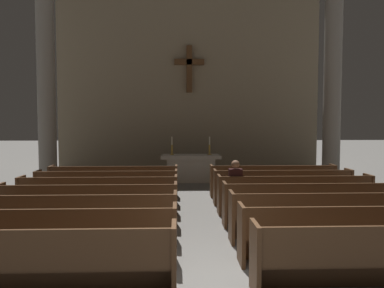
{
  "coord_description": "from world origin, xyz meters",
  "views": [
    {
      "loc": [
        -0.47,
        -4.78,
        2.25
      ],
      "look_at": [
        0.0,
        7.97,
        1.49
      ],
      "focal_mm": 35.41,
      "sensor_mm": 36.0,
      "label": 1
    }
  ],
  "objects_px": {
    "pew_left_row_7": "(114,181)",
    "column_right_second": "(332,90)",
    "pew_left_row_2": "(55,236)",
    "pew_right_row_5": "(294,194)",
    "lone_worshipper": "(235,186)",
    "pew_left_row_1": "(28,262)",
    "altar": "(191,167)",
    "pew_right_row_2": "(357,233)",
    "pew_right_row_3": "(330,216)",
    "candlestick_right": "(210,149)",
    "pew_right_row_7": "(273,180)",
    "pew_left_row_6": "(107,188)",
    "candlestick_left": "(172,149)",
    "pew_left_row_3": "(74,219)",
    "pew_left_row_4": "(88,206)",
    "pew_right_row_6": "(282,187)",
    "column_left_second": "(46,90)",
    "pew_right_row_4": "(310,204)"
  },
  "relations": [
    {
      "from": "candlestick_left",
      "to": "column_left_second",
      "type": "bearing_deg",
      "value": -171.64
    },
    {
      "from": "pew_right_row_5",
      "to": "pew_right_row_7",
      "type": "bearing_deg",
      "value": 90.0
    },
    {
      "from": "altar",
      "to": "pew_right_row_5",
      "type": "bearing_deg",
      "value": -64.54
    },
    {
      "from": "pew_left_row_3",
      "to": "pew_left_row_6",
      "type": "relative_size",
      "value": 1.0
    },
    {
      "from": "pew_right_row_2",
      "to": "pew_right_row_6",
      "type": "xyz_separation_m",
      "value": [
        0.0,
        4.29,
        0.0
      ]
    },
    {
      "from": "lone_worshipper",
      "to": "pew_left_row_2",
      "type": "bearing_deg",
      "value": -135.15
    },
    {
      "from": "pew_left_row_1",
      "to": "pew_right_row_2",
      "type": "height_order",
      "value": "same"
    },
    {
      "from": "pew_left_row_1",
      "to": "altar",
      "type": "xyz_separation_m",
      "value": [
        2.37,
        9.27,
        0.06
      ]
    },
    {
      "from": "pew_left_row_2",
      "to": "pew_right_row_5",
      "type": "height_order",
      "value": "same"
    },
    {
      "from": "pew_right_row_5",
      "to": "candlestick_right",
      "type": "bearing_deg",
      "value": 108.54
    },
    {
      "from": "pew_left_row_1",
      "to": "column_right_second",
      "type": "relative_size",
      "value": 0.54
    },
    {
      "from": "pew_right_row_5",
      "to": "altar",
      "type": "bearing_deg",
      "value": 115.46
    },
    {
      "from": "pew_right_row_3",
      "to": "lone_worshipper",
      "type": "distance_m",
      "value": 2.64
    },
    {
      "from": "pew_left_row_1",
      "to": "pew_right_row_2",
      "type": "xyz_separation_m",
      "value": [
        4.74,
        1.07,
        0.0
      ]
    },
    {
      "from": "pew_right_row_3",
      "to": "column_right_second",
      "type": "xyz_separation_m",
      "value": [
        2.67,
        6.48,
        2.88
      ]
    },
    {
      "from": "pew_left_row_2",
      "to": "pew_right_row_3",
      "type": "distance_m",
      "value": 4.86
    },
    {
      "from": "pew_right_row_3",
      "to": "pew_left_row_3",
      "type": "bearing_deg",
      "value": 180.0
    },
    {
      "from": "pew_right_row_6",
      "to": "altar",
      "type": "bearing_deg",
      "value": 121.26
    },
    {
      "from": "pew_right_row_5",
      "to": "column_left_second",
      "type": "height_order",
      "value": "column_left_second"
    },
    {
      "from": "pew_right_row_3",
      "to": "candlestick_right",
      "type": "height_order",
      "value": "candlestick_right"
    },
    {
      "from": "pew_right_row_2",
      "to": "altar",
      "type": "bearing_deg",
      "value": 106.12
    },
    {
      "from": "pew_left_row_2",
      "to": "candlestick_right",
      "type": "distance_m",
      "value": 8.78
    },
    {
      "from": "pew_left_row_3",
      "to": "pew_left_row_4",
      "type": "bearing_deg",
      "value": 90.0
    },
    {
      "from": "pew_left_row_3",
      "to": "column_left_second",
      "type": "xyz_separation_m",
      "value": [
        -2.67,
        6.48,
        2.88
      ]
    },
    {
      "from": "pew_left_row_4",
      "to": "column_right_second",
      "type": "distance_m",
      "value": 9.61
    },
    {
      "from": "pew_right_row_5",
      "to": "lone_worshipper",
      "type": "relative_size",
      "value": 2.84
    },
    {
      "from": "pew_right_row_7",
      "to": "candlestick_left",
      "type": "bearing_deg",
      "value": 137.34
    },
    {
      "from": "pew_left_row_6",
      "to": "candlestick_left",
      "type": "relative_size",
      "value": 5.53
    },
    {
      "from": "pew_right_row_2",
      "to": "candlestick_left",
      "type": "distance_m",
      "value": 8.78
    },
    {
      "from": "pew_right_row_5",
      "to": "pew_right_row_3",
      "type": "bearing_deg",
      "value": -90.0
    },
    {
      "from": "pew_left_row_6",
      "to": "pew_right_row_2",
      "type": "distance_m",
      "value": 6.39
    },
    {
      "from": "candlestick_right",
      "to": "pew_right_row_7",
      "type": "bearing_deg",
      "value": -59.46
    },
    {
      "from": "pew_left_row_1",
      "to": "pew_right_row_2",
      "type": "bearing_deg",
      "value": 12.77
    },
    {
      "from": "pew_right_row_6",
      "to": "pew_right_row_7",
      "type": "distance_m",
      "value": 1.07
    },
    {
      "from": "pew_left_row_3",
      "to": "pew_left_row_4",
      "type": "relative_size",
      "value": 1.0
    },
    {
      "from": "pew_left_row_1",
      "to": "candlestick_right",
      "type": "height_order",
      "value": "candlestick_right"
    },
    {
      "from": "pew_right_row_2",
      "to": "pew_right_row_6",
      "type": "distance_m",
      "value": 4.29
    },
    {
      "from": "pew_left_row_7",
      "to": "column_right_second",
      "type": "relative_size",
      "value": 0.54
    },
    {
      "from": "pew_right_row_2",
      "to": "candlestick_right",
      "type": "relative_size",
      "value": 5.53
    },
    {
      "from": "pew_left_row_2",
      "to": "altar",
      "type": "relative_size",
      "value": 1.7
    },
    {
      "from": "pew_left_row_4",
      "to": "pew_right_row_3",
      "type": "bearing_deg",
      "value": -12.77
    },
    {
      "from": "pew_right_row_4",
      "to": "candlestick_right",
      "type": "xyz_separation_m",
      "value": [
        -1.67,
        6.05,
        0.75
      ]
    },
    {
      "from": "pew_left_row_1",
      "to": "pew_right_row_5",
      "type": "height_order",
      "value": "same"
    },
    {
      "from": "pew_right_row_7",
      "to": "column_right_second",
      "type": "height_order",
      "value": "column_right_second"
    },
    {
      "from": "column_right_second",
      "to": "pew_left_row_2",
      "type": "bearing_deg",
      "value": -134.4
    },
    {
      "from": "pew_right_row_3",
      "to": "candlestick_left",
      "type": "distance_m",
      "value": 7.79
    },
    {
      "from": "column_left_second",
      "to": "column_right_second",
      "type": "distance_m",
      "value": 10.07
    },
    {
      "from": "altar",
      "to": "candlestick_right",
      "type": "xyz_separation_m",
      "value": [
        0.7,
        0.0,
        0.69
      ]
    },
    {
      "from": "pew_left_row_6",
      "to": "altar",
      "type": "relative_size",
      "value": 1.7
    },
    {
      "from": "pew_left_row_2",
      "to": "pew_right_row_2",
      "type": "xyz_separation_m",
      "value": [
        4.74,
        0.0,
        0.0
      ]
    }
  ]
}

